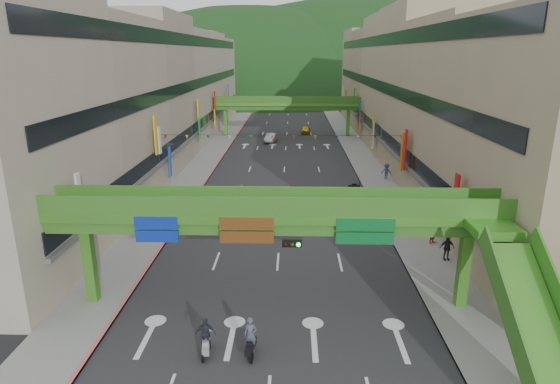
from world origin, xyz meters
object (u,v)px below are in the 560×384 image
(scooter_rider_near, at_px, (251,338))
(overpass_near, at_px, (291,228))
(car_silver, at_px, (271,138))
(pedestrian_red, at_px, (434,235))
(car_yellow, at_px, (306,130))
(scooter_rider_mid, at_px, (293,194))

(scooter_rider_near, bearing_deg, overpass_near, 65.91)
(scooter_rider_near, relative_size, car_silver, 0.47)
(overpass_near, height_order, pedestrian_red, overpass_near)
(overpass_near, height_order, car_yellow, overpass_near)
(scooter_rider_near, bearing_deg, pedestrian_red, 47.51)
(scooter_rider_near, distance_m, car_yellow, 67.65)
(overpass_near, xyz_separation_m, car_yellow, (2.59, 63.12, -4.53))
(car_silver, height_order, car_yellow, car_silver)
(scooter_rider_mid, distance_m, car_silver, 34.25)
(scooter_rider_near, xyz_separation_m, car_yellow, (4.55, 67.50, -0.31))
(scooter_rider_mid, height_order, car_yellow, scooter_rider_mid)
(scooter_rider_mid, relative_size, pedestrian_red, 1.33)
(pedestrian_red, bearing_deg, car_silver, 74.15)
(scooter_rider_near, bearing_deg, scooter_rider_mid, 84.97)
(pedestrian_red, bearing_deg, scooter_rider_near, -167.02)
(overpass_near, xyz_separation_m, scooter_rider_mid, (0.16, 19.74, -4.07))
(scooter_rider_mid, bearing_deg, pedestrian_red, -41.07)
(car_yellow, bearing_deg, pedestrian_red, -76.82)
(car_yellow, distance_m, pedestrian_red, 53.77)
(overpass_near, distance_m, scooter_rider_mid, 20.15)
(car_silver, bearing_deg, overpass_near, -77.19)
(pedestrian_red, bearing_deg, car_yellow, 64.75)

